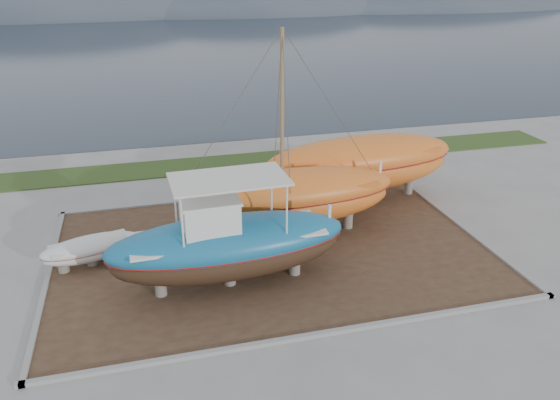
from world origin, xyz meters
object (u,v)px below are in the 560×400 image
object	(u,v)px
orange_sailboat	(293,139)
blue_caique	(228,233)
white_dinghy	(91,252)
orange_bare_hull	(361,170)

from	to	relation	value
orange_sailboat	blue_caique	bearing A→B (deg)	-137.23
blue_caique	white_dinghy	xyz separation A→B (m)	(-5.20, 2.90, -1.60)
white_dinghy	orange_sailboat	xyz separation A→B (m)	(8.63, 0.44, 3.95)
white_dinghy	orange_sailboat	world-z (taller)	orange_sailboat
blue_caique	orange_bare_hull	xyz separation A→B (m)	(7.88, 6.25, -0.52)
orange_sailboat	white_dinghy	bearing A→B (deg)	-178.57
white_dinghy	orange_bare_hull	bearing A→B (deg)	-0.78
blue_caique	white_dinghy	distance (m)	6.17
white_dinghy	orange_bare_hull	size ratio (longest dim) A/B	0.38
orange_sailboat	orange_bare_hull	size ratio (longest dim) A/B	0.93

